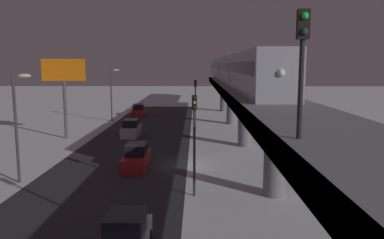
{
  "coord_description": "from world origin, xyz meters",
  "views": [
    {
      "loc": [
        -1.23,
        31.07,
        8.23
      ],
      "look_at": [
        -0.68,
        -17.34,
        1.33
      ],
      "focal_mm": 35.84,
      "sensor_mm": 36.0,
      "label": 1
    }
  ],
  "objects_px": {
    "sedan_red": "(139,111)",
    "sedan_silver": "(131,129)",
    "subway_train": "(229,69)",
    "sedan_red_2": "(137,158)",
    "commercial_billboard": "(64,78)",
    "rail_signal": "(302,52)",
    "traffic_light_near": "(194,131)",
    "traffic_light_mid": "(195,98)"
  },
  "relations": [
    {
      "from": "traffic_light_mid",
      "to": "commercial_billboard",
      "type": "height_order",
      "value": "commercial_billboard"
    },
    {
      "from": "rail_signal",
      "to": "traffic_light_mid",
      "type": "xyz_separation_m",
      "value": [
        3.37,
        -35.79,
        -4.44
      ]
    },
    {
      "from": "rail_signal",
      "to": "subway_train",
      "type": "bearing_deg",
      "value": -92.05
    },
    {
      "from": "sedan_silver",
      "to": "commercial_billboard",
      "type": "distance_m",
      "value": 9.44
    },
    {
      "from": "subway_train",
      "to": "traffic_light_near",
      "type": "xyz_separation_m",
      "value": [
        5.08,
        36.13,
        -3.49
      ]
    },
    {
      "from": "subway_train",
      "to": "rail_signal",
      "type": "height_order",
      "value": "rail_signal"
    },
    {
      "from": "sedan_red_2",
      "to": "rail_signal",
      "type": "bearing_deg",
      "value": -66.0
    },
    {
      "from": "rail_signal",
      "to": "traffic_light_near",
      "type": "distance_m",
      "value": 12.73
    },
    {
      "from": "subway_train",
      "to": "traffic_light_near",
      "type": "bearing_deg",
      "value": 82.0
    },
    {
      "from": "traffic_light_near",
      "to": "commercial_billboard",
      "type": "bearing_deg",
      "value": -52.6
    },
    {
      "from": "sedan_red_2",
      "to": "subway_train",
      "type": "bearing_deg",
      "value": 71.63
    },
    {
      "from": "commercial_billboard",
      "to": "traffic_light_mid",
      "type": "bearing_deg",
      "value": -160.24
    },
    {
      "from": "rail_signal",
      "to": "sedan_silver",
      "type": "xyz_separation_m",
      "value": [
        10.87,
        -32.04,
        -7.84
      ]
    },
    {
      "from": "sedan_red",
      "to": "sedan_red_2",
      "type": "relative_size",
      "value": 0.91
    },
    {
      "from": "commercial_billboard",
      "to": "rail_signal",
      "type": "bearing_deg",
      "value": 120.48
    },
    {
      "from": "traffic_light_near",
      "to": "commercial_billboard",
      "type": "distance_m",
      "value": 24.19
    },
    {
      "from": "rail_signal",
      "to": "sedan_red_2",
      "type": "xyz_separation_m",
      "value": [
        8.07,
        -18.13,
        -7.84
      ]
    },
    {
      "from": "sedan_red",
      "to": "subway_train",
      "type": "bearing_deg",
      "value": 170.8
    },
    {
      "from": "traffic_light_near",
      "to": "subway_train",
      "type": "bearing_deg",
      "value": -98.0
    },
    {
      "from": "sedan_red",
      "to": "commercial_billboard",
      "type": "relative_size",
      "value": 0.49
    },
    {
      "from": "traffic_light_mid",
      "to": "sedan_red",
      "type": "bearing_deg",
      "value": -56.62
    },
    {
      "from": "sedan_silver",
      "to": "traffic_light_mid",
      "type": "xyz_separation_m",
      "value": [
        -7.5,
        -3.75,
        3.4
      ]
    },
    {
      "from": "subway_train",
      "to": "sedan_red_2",
      "type": "distance_m",
      "value": 31.79
    },
    {
      "from": "subway_train",
      "to": "rail_signal",
      "type": "bearing_deg",
      "value": 87.95
    },
    {
      "from": "sedan_silver",
      "to": "rail_signal",
      "type": "bearing_deg",
      "value": 108.75
    },
    {
      "from": "traffic_light_near",
      "to": "rail_signal",
      "type": "bearing_deg",
      "value": 106.42
    },
    {
      "from": "rail_signal",
      "to": "sedan_red",
      "type": "bearing_deg",
      "value": -75.75
    },
    {
      "from": "traffic_light_near",
      "to": "commercial_billboard",
      "type": "height_order",
      "value": "commercial_billboard"
    },
    {
      "from": "sedan_red",
      "to": "sedan_silver",
      "type": "bearing_deg",
      "value": 95.75
    },
    {
      "from": "rail_signal",
      "to": "traffic_light_near",
      "type": "relative_size",
      "value": 0.62
    },
    {
      "from": "traffic_light_mid",
      "to": "commercial_billboard",
      "type": "relative_size",
      "value": 0.72
    },
    {
      "from": "commercial_billboard",
      "to": "sedan_red_2",
      "type": "bearing_deg",
      "value": 128.57
    },
    {
      "from": "sedan_red",
      "to": "traffic_light_mid",
      "type": "bearing_deg",
      "value": 123.38
    },
    {
      "from": "sedan_red",
      "to": "commercial_billboard",
      "type": "xyz_separation_m",
      "value": [
        5.3,
        19.36,
        6.03
      ]
    },
    {
      "from": "subway_train",
      "to": "sedan_red_2",
      "type": "height_order",
      "value": "subway_train"
    },
    {
      "from": "rail_signal",
      "to": "sedan_red",
      "type": "relative_size",
      "value": 0.91
    },
    {
      "from": "rail_signal",
      "to": "sedan_red",
      "type": "xyz_separation_m",
      "value": [
        12.67,
        -49.91,
        -7.84
      ]
    },
    {
      "from": "subway_train",
      "to": "traffic_light_mid",
      "type": "height_order",
      "value": "subway_train"
    },
    {
      "from": "rail_signal",
      "to": "traffic_light_mid",
      "type": "distance_m",
      "value": 36.22
    },
    {
      "from": "subway_train",
      "to": "sedan_red_2",
      "type": "bearing_deg",
      "value": 71.63
    },
    {
      "from": "traffic_light_mid",
      "to": "commercial_billboard",
      "type": "bearing_deg",
      "value": 19.76
    },
    {
      "from": "sedan_silver",
      "to": "traffic_light_mid",
      "type": "height_order",
      "value": "traffic_light_mid"
    }
  ]
}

